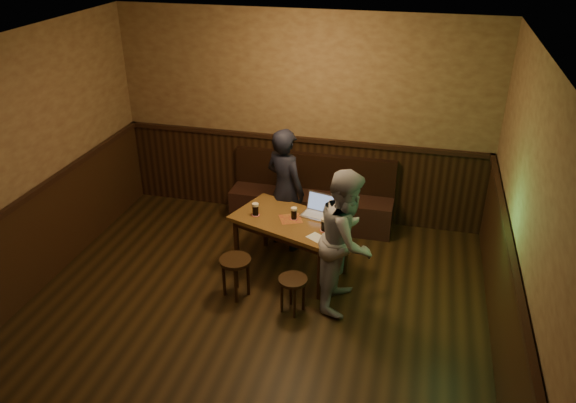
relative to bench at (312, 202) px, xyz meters
The scene contains 12 objects.
room 2.69m from the bench, 94.68° to the right, with size 5.04×6.04×2.84m.
bench is the anchor object (origin of this frame).
pub_table 1.24m from the bench, 90.00° to the right, with size 1.47×1.13×0.70m.
stool_left 1.89m from the bench, 104.29° to the right, with size 0.44×0.44×0.48m.
stool_right 1.97m from the bench, 83.87° to the right, with size 0.41×0.41×0.42m.
pint_left 1.36m from the bench, 109.05° to the right, with size 0.10×0.10×0.15m.
pint_mid 1.28m from the bench, 88.28° to the right, with size 0.09×0.09×0.15m.
pint_right 1.51m from the bench, 72.81° to the right, with size 0.10×0.10×0.16m.
laptop 1.14m from the bench, 74.33° to the right, with size 0.39×0.34×0.24m.
menu 1.64m from the bench, 76.08° to the right, with size 0.22×0.15×0.00m, color silver.
person_suit 0.84m from the bench, 107.23° to the right, with size 0.58×0.38×1.58m, color black.
person_grey 1.86m from the bench, 66.67° to the right, with size 0.77×0.60×1.57m, color #96969C.
Camera 1 is at (1.54, -3.93, 3.83)m, focal length 35.00 mm.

